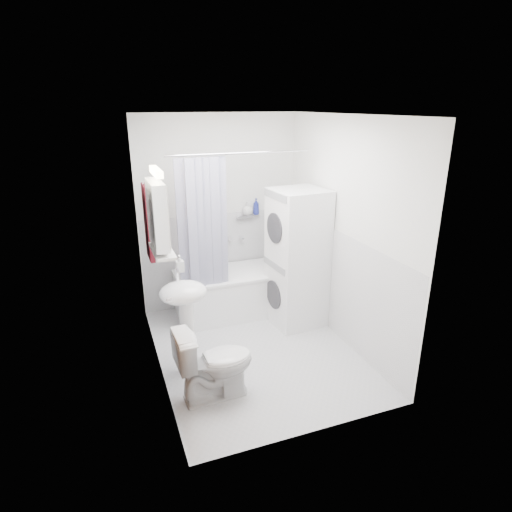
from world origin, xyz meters
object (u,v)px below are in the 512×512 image
object	(u,v)px
sink	(185,307)
washer_dryer	(297,259)
toilet	(215,363)
bathtub	(235,290)

from	to	relation	value
sink	washer_dryer	xyz separation A→B (m)	(1.43, 0.57, 0.10)
sink	washer_dryer	world-z (taller)	washer_dryer
washer_dryer	toilet	bearing A→B (deg)	-146.00
bathtub	toilet	size ratio (longest dim) A/B	2.08
sink	washer_dryer	distance (m)	1.54
bathtub	washer_dryer	distance (m)	0.92
sink	washer_dryer	size ratio (longest dim) A/B	0.65
bathtub	toilet	xyz separation A→B (m)	(-0.67, -1.50, 0.04)
bathtub	washer_dryer	bearing A→B (deg)	-38.01
bathtub	toilet	distance (m)	1.65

